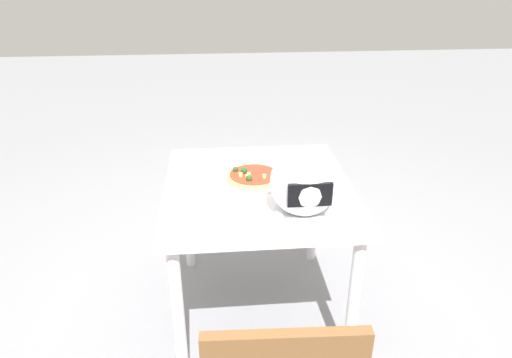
# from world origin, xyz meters

# --- Properties ---
(ground_plane) EXTENTS (14.00, 14.00, 0.00)m
(ground_plane) POSITION_xyz_m (0.00, 0.00, 0.00)
(ground_plane) COLOR gray
(dining_table) EXTENTS (0.84, 0.93, 0.71)m
(dining_table) POSITION_xyz_m (0.00, 0.00, 0.61)
(dining_table) COLOR white
(dining_table) RESTS_ON ground
(pizza_plate) EXTENTS (0.30, 0.30, 0.01)m
(pizza_plate) POSITION_xyz_m (0.01, -0.05, 0.71)
(pizza_plate) COLOR white
(pizza_plate) RESTS_ON dining_table
(pizza) EXTENTS (0.25, 0.25, 0.05)m
(pizza) POSITION_xyz_m (0.02, -0.05, 0.73)
(pizza) COLOR tan
(pizza) RESTS_ON pizza_plate
(motorcycle_helmet) EXTENTS (0.27, 0.27, 0.27)m
(motorcycle_helmet) POSITION_xyz_m (-0.16, 0.26, 0.84)
(motorcycle_helmet) COLOR silver
(motorcycle_helmet) RESTS_ON dining_table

